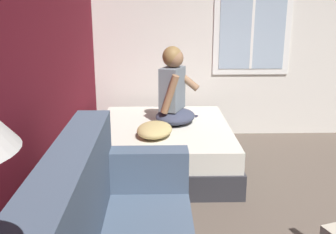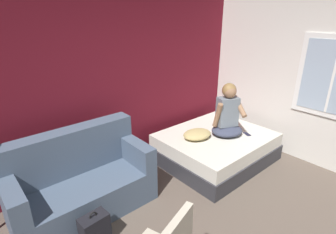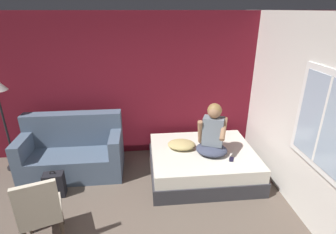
{
  "view_description": "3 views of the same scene",
  "coord_description": "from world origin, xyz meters",
  "px_view_note": "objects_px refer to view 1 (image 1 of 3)",
  "views": [
    {
      "loc": [
        -2.64,
        1.66,
        1.79
      ],
      "look_at": [
        0.9,
        1.58,
        0.78
      ],
      "focal_mm": 42.0,
      "sensor_mm": 36.0,
      "label": 1
    },
    {
      "loc": [
        -1.65,
        -0.88,
        2.38
      ],
      "look_at": [
        0.34,
        1.42,
        1.17
      ],
      "focal_mm": 28.0,
      "sensor_mm": 36.0,
      "label": 2
    },
    {
      "loc": [
        0.58,
        -2.24,
        2.72
      ],
      "look_at": [
        0.98,
        1.7,
        1.08
      ],
      "focal_mm": 28.0,
      "sensor_mm": 36.0,
      "label": 3
    }
  ],
  "objects_px": {
    "throw_pillow": "(155,130)",
    "cell_phone": "(192,116)",
    "bed": "(165,146)",
    "person_seated": "(174,93)"
  },
  "relations": [
    {
      "from": "bed",
      "to": "throw_pillow",
      "type": "distance_m",
      "value": 0.49
    },
    {
      "from": "throw_pillow",
      "to": "cell_phone",
      "type": "distance_m",
      "value": 0.87
    },
    {
      "from": "bed",
      "to": "cell_phone",
      "type": "bearing_deg",
      "value": -41.02
    },
    {
      "from": "person_seated",
      "to": "throw_pillow",
      "type": "relative_size",
      "value": 1.82
    },
    {
      "from": "person_seated",
      "to": "bed",
      "type": "bearing_deg",
      "value": 137.36
    },
    {
      "from": "throw_pillow",
      "to": "cell_phone",
      "type": "bearing_deg",
      "value": -31.02
    },
    {
      "from": "bed",
      "to": "cell_phone",
      "type": "height_order",
      "value": "cell_phone"
    },
    {
      "from": "person_seated",
      "to": "throw_pillow",
      "type": "distance_m",
      "value": 0.59
    },
    {
      "from": "bed",
      "to": "person_seated",
      "type": "xyz_separation_m",
      "value": [
        0.12,
        -0.11,
        0.6
      ]
    },
    {
      "from": "person_seated",
      "to": "throw_pillow",
      "type": "xyz_separation_m",
      "value": [
        -0.47,
        0.22,
        -0.29
      ]
    }
  ]
}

